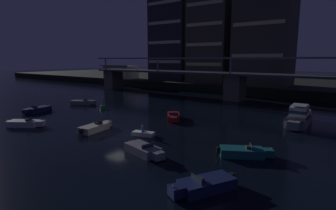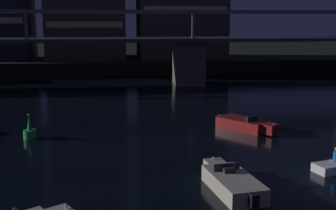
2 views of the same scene
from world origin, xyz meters
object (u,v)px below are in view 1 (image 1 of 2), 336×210
(tower_west_tall, at_px, (214,35))
(dinghy_with_paddler, at_px, (143,133))
(speedboat_far_left, at_px, (83,102))
(speedboat_near_right, at_px, (173,117))
(speedboat_mid_left, at_px, (144,150))
(cabin_cruiser_near_left, at_px, (299,117))
(speedboat_far_right, at_px, (244,152))
(speedboat_far_center, at_px, (95,128))
(tower_west_low, at_px, (171,33))
(tower_central, at_px, (266,9))
(speedboat_mid_center, at_px, (25,123))
(channel_buoy, at_px, (102,106))
(speedboat_mid_right, at_px, (38,109))
(speedboat_near_center, at_px, (204,185))
(river_bridge, at_px, (235,80))
(waterfront_pavilion, at_px, (121,72))

(tower_west_tall, distance_m, dinghy_with_paddler, 54.27)
(tower_west_tall, height_order, speedboat_far_left, tower_west_tall)
(speedboat_near_right, bearing_deg, speedboat_mid_left, -65.56)
(cabin_cruiser_near_left, relative_size, speedboat_far_right, 1.89)
(cabin_cruiser_near_left, distance_m, speedboat_far_center, 27.80)
(tower_west_low, distance_m, tower_central, 30.42)
(speedboat_far_center, bearing_deg, speedboat_near_right, 69.37)
(tower_central, xyz_separation_m, speedboat_far_right, (13.31, -48.10, -20.90))
(tower_west_tall, distance_m, speedboat_near_right, 45.12)
(tower_west_low, distance_m, speedboat_mid_center, 60.14)
(channel_buoy, relative_size, dinghy_with_paddler, 0.63)
(tower_central, distance_m, speedboat_mid_right, 57.46)
(tower_west_tall, relative_size, speedboat_mid_left, 5.28)
(tower_west_low, xyz_separation_m, speedboat_far_center, (24.82, -51.53, -16.89))
(speedboat_far_center, bearing_deg, speedboat_near_center, -17.09)
(speedboat_near_right, bearing_deg, river_bridge, 90.34)
(tower_west_low, relative_size, waterfront_pavilion, 2.46)
(speedboat_mid_center, bearing_deg, speedboat_mid_right, 143.35)
(tower_central, xyz_separation_m, speedboat_mid_left, (5.32, -53.14, -20.90))
(river_bridge, distance_m, speedboat_near_right, 24.18)
(cabin_cruiser_near_left, bearing_deg, tower_west_low, 144.22)
(cabin_cruiser_near_left, distance_m, speedboat_far_right, 16.90)
(speedboat_near_right, height_order, speedboat_far_left, same)
(tower_central, distance_m, speedboat_far_right, 54.10)
(cabin_cruiser_near_left, bearing_deg, speedboat_far_right, -95.33)
(speedboat_near_center, xyz_separation_m, channel_buoy, (-30.20, 16.64, 0.06))
(speedboat_near_right, relative_size, channel_buoy, 2.67)
(speedboat_near_center, height_order, speedboat_mid_center, same)
(channel_buoy, bearing_deg, tower_west_tall, 87.36)
(dinghy_with_paddler, bearing_deg, speedboat_far_left, 158.60)
(speedboat_far_left, bearing_deg, tower_west_low, 99.31)
(tower_west_tall, height_order, dinghy_with_paddler, tower_west_tall)
(waterfront_pavilion, bearing_deg, speedboat_mid_center, -56.05)
(tower_west_low, relative_size, speedboat_far_left, 6.38)
(speedboat_mid_center, bearing_deg, speedboat_mid_left, 3.87)
(tower_west_tall, height_order, waterfront_pavilion, tower_west_tall)
(speedboat_mid_right, xyz_separation_m, speedboat_far_center, (18.05, -2.23, 0.00))
(speedboat_far_left, xyz_separation_m, speedboat_far_center, (18.27, -11.60, 0.00))
(waterfront_pavilion, distance_m, dinghy_with_paddler, 67.79)
(speedboat_mid_center, relative_size, speedboat_mid_right, 0.92)
(cabin_cruiser_near_left, relative_size, speedboat_mid_center, 1.92)
(tower_central, bearing_deg, speedboat_near_center, -76.48)
(speedboat_mid_left, distance_m, dinghy_with_paddler, 6.28)
(tower_central, distance_m, channel_buoy, 47.70)
(river_bridge, bearing_deg, speedboat_far_right, -66.18)
(cabin_cruiser_near_left, height_order, speedboat_far_left, cabin_cruiser_near_left)
(tower_west_tall, xyz_separation_m, speedboat_far_right, (28.13, -49.14, -15.38))
(speedboat_mid_left, bearing_deg, speedboat_mid_center, -176.13)
(dinghy_with_paddler, bearing_deg, speedboat_mid_center, -159.28)
(cabin_cruiser_near_left, xyz_separation_m, speedboat_mid_right, (-38.24, -16.87, -0.64))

